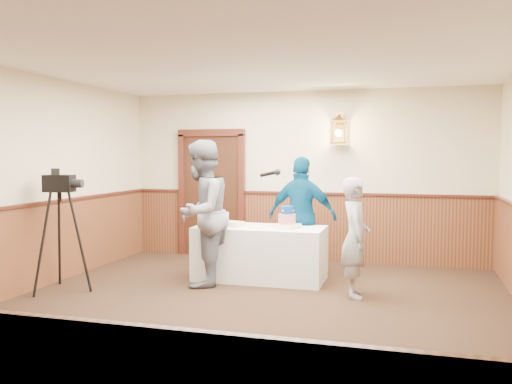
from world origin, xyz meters
TOP-DOWN VIEW (x-y plane):
  - ground at (0.00, 0.00)m, footprint 7.00×7.00m
  - room_shell at (-0.05, 0.45)m, footprint 6.02×7.02m
  - display_table at (-0.30, 1.90)m, footprint 1.80×0.80m
  - tiered_cake at (0.09, 1.86)m, footprint 0.39×0.39m
  - sheet_cake_yellow at (-0.71, 1.84)m, footprint 0.37×0.31m
  - sheet_cake_green at (-1.02, 2.02)m, footprint 0.32×0.29m
  - interviewer at (-0.97, 1.38)m, footprint 1.56×1.01m
  - baker at (1.07, 1.35)m, footprint 0.45×0.60m
  - assistant_p at (0.21, 2.34)m, footprint 1.06×0.54m
  - tv_camera_rig at (-2.59, 0.59)m, footprint 0.59×0.55m

SIDE VIEW (x-z plane):
  - ground at x=0.00m, z-range 0.00..0.00m
  - display_table at x=-0.30m, z-range 0.00..0.75m
  - tv_camera_rig at x=-2.59m, z-range -0.08..1.42m
  - baker at x=1.07m, z-range 0.00..1.48m
  - sheet_cake_green at x=-1.02m, z-range 0.75..0.81m
  - sheet_cake_yellow at x=-0.71m, z-range 0.75..0.82m
  - assistant_p at x=0.21m, z-range 0.00..1.73m
  - tiered_cake at x=0.09m, z-range 0.72..1.02m
  - interviewer at x=-0.97m, z-range 0.00..1.95m
  - room_shell at x=-0.05m, z-range 0.12..2.93m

